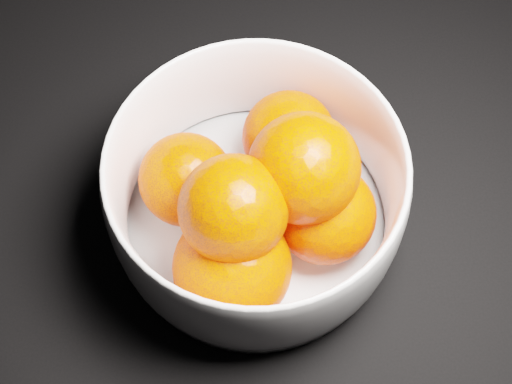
{
  "coord_description": "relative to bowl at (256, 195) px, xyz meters",
  "views": [
    {
      "loc": [
        0.09,
        -0.16,
        0.56
      ],
      "look_at": [
        0.1,
        0.1,
        0.06
      ],
      "focal_mm": 50.0,
      "sensor_mm": 36.0,
      "label": 1
    }
  ],
  "objects": [
    {
      "name": "ground",
      "position": [
        -0.1,
        -0.1,
        -0.06
      ],
      "size": [
        3.0,
        3.0,
        0.0
      ],
      "primitive_type": "cube",
      "color": "black",
      "rests_on": "ground"
    },
    {
      "name": "bowl",
      "position": [
        0.0,
        0.0,
        0.0
      ],
      "size": [
        0.24,
        0.24,
        0.11
      ],
      "rotation": [
        0.0,
        0.0,
        -0.1
      ],
      "color": "white",
      "rests_on": "ground"
    },
    {
      "name": "orange_pile",
      "position": [
        0.0,
        -0.01,
        0.01
      ],
      "size": [
        0.19,
        0.2,
        0.13
      ],
      "color": "#FF3D00",
      "rests_on": "bowl"
    }
  ]
}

